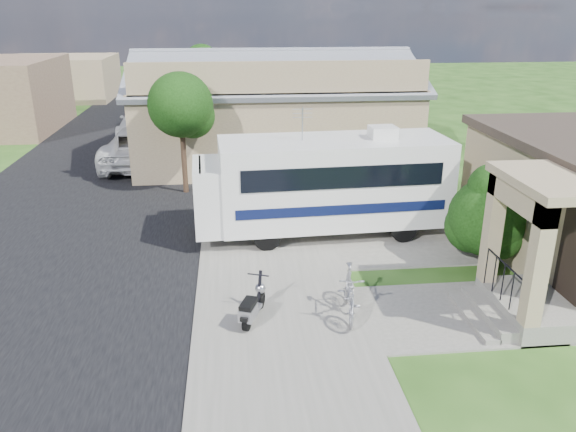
{
  "coord_description": "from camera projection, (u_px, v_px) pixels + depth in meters",
  "views": [
    {
      "loc": [
        -2.0,
        -12.0,
        6.73
      ],
      "look_at": [
        -0.5,
        2.5,
        1.3
      ],
      "focal_mm": 35.0,
      "sensor_mm": 36.0,
      "label": 1
    }
  ],
  "objects": [
    {
      "name": "scooter",
      "position": [
        252.0,
        306.0,
        12.6
      ],
      "size": [
        0.75,
        1.41,
        0.96
      ],
      "rotation": [
        0.0,
        0.0,
        -0.36
      ],
      "color": "black",
      "rests_on": "ground"
    },
    {
      "name": "bicycle",
      "position": [
        350.0,
        295.0,
        12.79
      ],
      "size": [
        0.8,
        1.98,
        1.16
      ],
      "primitive_type": "imported",
      "rotation": [
        0.0,
        0.0,
        -0.14
      ],
      "color": "#9B9AA2",
      "rests_on": "ground"
    },
    {
      "name": "sidewalk_slab",
      "position": [
        257.0,
        182.0,
        22.94
      ],
      "size": [
        4.0,
        80.0,
        0.06
      ],
      "primitive_type": "cube",
      "color": "#65635B",
      "rests_on": "ground"
    },
    {
      "name": "walk_slab",
      "position": [
        453.0,
        314.0,
        13.07
      ],
      "size": [
        4.0,
        3.0,
        0.05
      ],
      "primitive_type": "cube",
      "color": "#65635B",
      "rests_on": "ground"
    },
    {
      "name": "distant_bldg_near",
      "position": [
        60.0,
        78.0,
        43.41
      ],
      "size": [
        8.0,
        7.0,
        3.2
      ],
      "primitive_type": "cube",
      "color": "#866C53",
      "rests_on": "ground"
    },
    {
      "name": "motorhome",
      "position": [
        324.0,
        182.0,
        17.21
      ],
      "size": [
        7.83,
        2.83,
        3.96
      ],
      "rotation": [
        0.0,
        0.0,
        0.05
      ],
      "color": "silver",
      "rests_on": "ground"
    },
    {
      "name": "street_tree_b",
      "position": [
        197.0,
        74.0,
        29.94
      ],
      "size": [
        2.44,
        2.4,
        4.73
      ],
      "color": "black",
      "rests_on": "ground"
    },
    {
      "name": "street_tree_c",
      "position": [
        203.0,
        64.0,
        38.43
      ],
      "size": [
        2.44,
        2.4,
        4.42
      ],
      "color": "black",
      "rests_on": "ground"
    },
    {
      "name": "driveway_slab",
      "position": [
        343.0,
        229.0,
        18.06
      ],
      "size": [
        7.0,
        6.0,
        0.05
      ],
      "primitive_type": "cube",
      "color": "#65635B",
      "rests_on": "ground"
    },
    {
      "name": "garden_hose",
      "position": [
        474.0,
        298.0,
        13.63
      ],
      "size": [
        0.44,
        0.44,
        0.2
      ],
      "primitive_type": "cylinder",
      "color": "#146626",
      "rests_on": "ground"
    },
    {
      "name": "van",
      "position": [
        145.0,
        120.0,
        30.87
      ],
      "size": [
        2.47,
        6.07,
        1.76
      ],
      "primitive_type": "imported",
      "rotation": [
        0.0,
        0.0,
        -0.0
      ],
      "color": "silver",
      "rests_on": "ground"
    },
    {
      "name": "warehouse",
      "position": [
        273.0,
        116.0,
        26.05
      ],
      "size": [
        12.5,
        8.4,
        5.04
      ],
      "color": "#866C53",
      "rests_on": "ground"
    },
    {
      "name": "street_slab",
      "position": [
        94.0,
        187.0,
        22.32
      ],
      "size": [
        9.0,
        80.0,
        0.02
      ],
      "primitive_type": "cube",
      "color": "black",
      "rests_on": "ground"
    },
    {
      "name": "street_tree_a",
      "position": [
        184.0,
        108.0,
        20.67
      ],
      "size": [
        2.44,
        2.4,
        4.58
      ],
      "color": "black",
      "rests_on": "ground"
    },
    {
      "name": "pickup_truck",
      "position": [
        142.0,
        145.0,
        25.4
      ],
      "size": [
        3.09,
        6.4,
        1.76
      ],
      "primitive_type": "imported",
      "rotation": [
        0.0,
        0.0,
        3.11
      ],
      "color": "silver",
      "rests_on": "ground"
    },
    {
      "name": "shrub",
      "position": [
        489.0,
        213.0,
        15.24
      ],
      "size": [
        2.35,
        2.24,
        2.88
      ],
      "color": "black",
      "rests_on": "ground"
    },
    {
      "name": "ground",
      "position": [
        319.0,
        300.0,
        13.73
      ],
      "size": [
        120.0,
        120.0,
        0.0
      ],
      "primitive_type": "plane",
      "color": "#1D3E10"
    }
  ]
}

